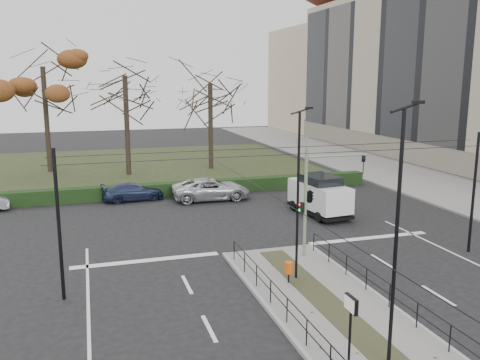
% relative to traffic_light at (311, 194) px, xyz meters
% --- Properties ---
extents(ground, '(140.00, 140.00, 0.00)m').
position_rel_traffic_light_xyz_m(ground, '(-1.63, -3.54, -3.16)').
color(ground, black).
rests_on(ground, ground).
extents(median_island, '(4.40, 15.00, 0.14)m').
position_rel_traffic_light_xyz_m(median_island, '(-1.63, -6.04, -3.09)').
color(median_island, slate).
rests_on(median_island, ground).
extents(sidewalk_east, '(8.00, 90.00, 0.14)m').
position_rel_traffic_light_xyz_m(sidewalk_east, '(16.37, 18.46, -3.09)').
color(sidewalk_east, slate).
rests_on(sidewalk_east, ground).
extents(park, '(38.00, 26.00, 0.10)m').
position_rel_traffic_light_xyz_m(park, '(-7.63, 28.46, -3.11)').
color(park, '#242C16').
rests_on(park, ground).
extents(hedge, '(38.00, 1.00, 1.00)m').
position_rel_traffic_light_xyz_m(hedge, '(-7.63, 15.06, -2.66)').
color(hedge, black).
rests_on(hedge, ground).
extents(apartment_block, '(13.09, 52.10, 21.64)m').
position_rel_traffic_light_xyz_m(apartment_block, '(26.33, 20.42, 7.24)').
color(apartment_block, '#C8B490').
rests_on(apartment_block, ground).
extents(median_railing, '(4.14, 13.24, 0.92)m').
position_rel_traffic_light_xyz_m(median_railing, '(-1.63, -6.14, -2.18)').
color(median_railing, black).
rests_on(median_railing, median_island).
extents(catenary, '(20.00, 34.00, 6.00)m').
position_rel_traffic_light_xyz_m(catenary, '(-1.63, -1.92, 0.27)').
color(catenary, black).
rests_on(catenary, ground).
extents(traffic_light, '(3.52, 2.00, 5.18)m').
position_rel_traffic_light_xyz_m(traffic_light, '(0.00, 0.00, 0.00)').
color(traffic_light, gray).
rests_on(traffic_light, median_island).
extents(litter_bin, '(0.35, 0.35, 0.90)m').
position_rel_traffic_light_xyz_m(litter_bin, '(-2.29, -2.89, -2.37)').
color(litter_bin, black).
rests_on(litter_bin, median_island).
extents(info_panel, '(0.13, 0.61, 2.35)m').
position_rel_traffic_light_xyz_m(info_panel, '(-3.14, -9.52, -1.17)').
color(info_panel, black).
rests_on(info_panel, median_island).
extents(streetlamp_median_near, '(0.65, 0.13, 7.79)m').
position_rel_traffic_light_xyz_m(streetlamp_median_near, '(-1.76, -9.49, 0.94)').
color(streetlamp_median_near, black).
rests_on(streetlamp_median_near, median_island).
extents(streetlamp_median_far, '(0.61, 0.12, 7.26)m').
position_rel_traffic_light_xyz_m(streetlamp_median_far, '(-1.78, -2.53, 0.67)').
color(streetlamp_median_far, black).
rests_on(streetlamp_median_far, median_island).
extents(parked_car_third, '(4.44, 2.13, 1.25)m').
position_rel_traffic_light_xyz_m(parked_car_third, '(-7.10, 14.46, -2.53)').
color(parked_car_third, '#1D2645').
rests_on(parked_car_third, ground).
extents(parked_car_fourth, '(5.61, 2.76, 1.53)m').
position_rel_traffic_light_xyz_m(parked_car_fourth, '(-1.71, 13.06, -2.39)').
color(parked_car_fourth, '#B2B4BA').
rests_on(parked_car_fourth, ground).
extents(white_van, '(2.59, 5.02, 2.55)m').
position_rel_traffic_light_xyz_m(white_van, '(3.87, 7.07, -1.83)').
color(white_van, silver).
rests_on(white_van, ground).
extents(rust_tree, '(8.24, 8.24, 12.45)m').
position_rel_traffic_light_xyz_m(rust_tree, '(-13.41, 27.88, 6.40)').
color(rust_tree, black).
rests_on(rust_tree, park).
extents(bare_tree_center, '(7.51, 7.51, 10.59)m').
position_rel_traffic_light_xyz_m(bare_tree_center, '(1.23, 25.21, 4.33)').
color(bare_tree_center, black).
rests_on(bare_tree_center, park).
extents(bare_tree_near, '(7.16, 7.16, 11.54)m').
position_rel_traffic_light_xyz_m(bare_tree_near, '(-6.57, 24.13, 4.99)').
color(bare_tree_near, black).
rests_on(bare_tree_near, park).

